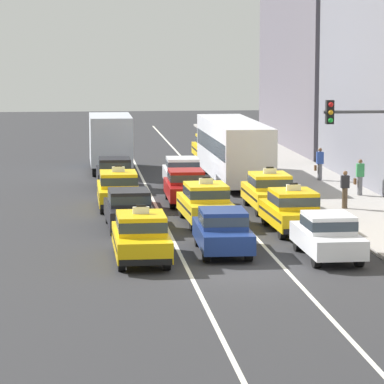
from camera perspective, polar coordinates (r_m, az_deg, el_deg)
The scene contains 22 objects.
ground_plane at distance 34.70m, azimuth 2.53°, elevation -4.34°, with size 160.00×160.00×0.00m, color #2B2B2D.
lane_stripe_left_center at distance 54.12m, azimuth -2.38°, elevation 0.16°, with size 0.14×80.00×0.01m, color silver.
lane_stripe_center_right at distance 54.43m, azimuth 0.98°, elevation 0.21°, with size 0.14×80.00×0.01m, color silver.
sidewalk_curb at distance 50.59m, azimuth 8.01°, elevation -0.39°, with size 4.00×90.00×0.15m, color #9E9993.
taxi_left_nearest at distance 36.35m, azimuth -2.73°, elevation -2.36°, with size 1.84×4.57×1.96m.
sedan_left_second at distance 42.62m, azimuth -3.38°, elevation -0.85°, with size 1.89×4.35×1.58m.
taxi_left_third at distance 47.84m, azimuth -3.94°, elevation 0.16°, with size 1.83×4.57×1.96m.
sedan_left_fourth at distance 54.15m, azimuth -4.15°, elevation 1.05°, with size 1.77×4.30×1.58m.
box_truck_left_fifth at distance 61.40m, azimuth -4.38°, elevation 2.76°, with size 2.32×6.97×3.27m.
sedan_center_nearest at distance 37.66m, azimuth 1.65°, elevation -2.03°, with size 1.84×4.33×1.58m.
taxi_center_second at distance 43.79m, azimuth 0.73°, elevation -0.56°, with size 1.97×4.62×1.96m.
sedan_center_third at distance 49.11m, azimuth -0.33°, elevation 0.35°, with size 1.82×4.32×1.58m.
sedan_center_fourth at distance 54.18m, azimuth -0.52°, elevation 1.08°, with size 1.84×4.33×1.58m.
sedan_right_nearest at distance 37.05m, azimuth 7.25°, elevation -2.26°, with size 1.79×4.31×1.58m.
taxi_right_second at distance 42.05m, azimuth 5.38°, elevation -0.95°, with size 1.93×4.61×1.96m.
taxi_right_third at distance 47.26m, azimuth 4.14°, elevation 0.06°, with size 1.85×4.57×1.96m.
bus_right_fourth at distance 56.82m, azimuth 2.23°, elevation 2.39°, with size 2.62×11.22×3.22m.
taxi_right_fifth at distance 66.40m, azimuth 0.96°, elevation 2.40°, with size 1.84×4.57×1.96m.
pedestrian_by_storefront at distance 56.70m, azimuth 6.82°, elevation 1.49°, with size 0.47×0.24×1.70m.
pedestrian_trailing at distance 51.40m, azimuth 8.93°, elevation 0.79°, with size 0.47×0.24×1.72m.
pedestrian_far_corner at distance 47.29m, azimuth 8.15°, elevation 0.14°, with size 0.36×0.24×1.66m.
traffic_light_pole at distance 34.88m, azimuth 9.92°, elevation 1.98°, with size 2.87×0.33×5.58m.
Camera 1 is at (-5.22, -33.48, 7.47)m, focal length 100.13 mm.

